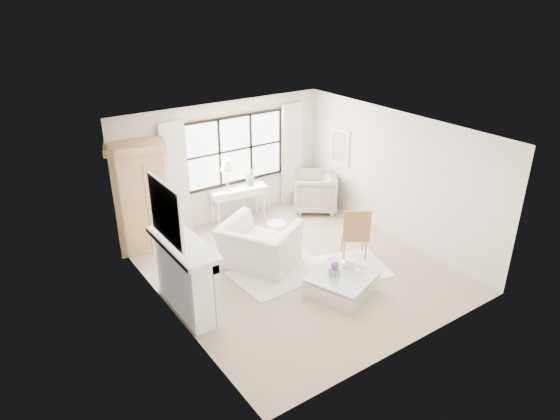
{
  "coord_description": "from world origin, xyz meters",
  "views": [
    {
      "loc": [
        -4.93,
        -6.59,
        4.97
      ],
      "look_at": [
        -0.24,
        0.2,
        1.21
      ],
      "focal_mm": 32.0,
      "sensor_mm": 36.0,
      "label": 1
    }
  ],
  "objects_px": {
    "armoire": "(141,197)",
    "club_armchair": "(259,245)",
    "console_table": "(238,204)",
    "coffee_table": "(341,285)"
  },
  "relations": [
    {
      "from": "club_armchair",
      "to": "coffee_table",
      "type": "bearing_deg",
      "value": 172.64
    },
    {
      "from": "console_table",
      "to": "coffee_table",
      "type": "xyz_separation_m",
      "value": [
        -0.05,
        -3.62,
        -0.22
      ]
    },
    {
      "from": "club_armchair",
      "to": "coffee_table",
      "type": "relative_size",
      "value": 1.06
    },
    {
      "from": "armoire",
      "to": "club_armchair",
      "type": "bearing_deg",
      "value": -33.98
    },
    {
      "from": "armoire",
      "to": "club_armchair",
      "type": "height_order",
      "value": "armoire"
    },
    {
      "from": "console_table",
      "to": "club_armchair",
      "type": "xyz_separation_m",
      "value": [
        -0.71,
        -1.99,
        0.04
      ]
    },
    {
      "from": "console_table",
      "to": "club_armchair",
      "type": "height_order",
      "value": "club_armchair"
    },
    {
      "from": "console_table",
      "to": "club_armchair",
      "type": "relative_size",
      "value": 0.99
    },
    {
      "from": "armoire",
      "to": "coffee_table",
      "type": "relative_size",
      "value": 1.75
    },
    {
      "from": "armoire",
      "to": "club_armchair",
      "type": "distance_m",
      "value": 2.55
    }
  ]
}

